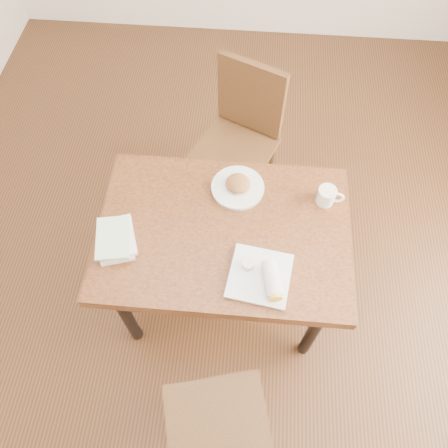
# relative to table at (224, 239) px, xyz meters

# --- Properties ---
(ground) EXTENTS (4.00, 5.00, 0.01)m
(ground) POSITION_rel_table_xyz_m (0.00, 0.00, -0.67)
(ground) COLOR #472814
(ground) RESTS_ON ground
(room_walls) EXTENTS (4.02, 5.02, 2.80)m
(room_walls) POSITION_rel_table_xyz_m (0.00, 0.00, 0.97)
(room_walls) COLOR silver
(room_walls) RESTS_ON ground
(table) EXTENTS (1.14, 0.79, 0.75)m
(table) POSITION_rel_table_xyz_m (0.00, 0.00, 0.00)
(table) COLOR brown
(table) RESTS_ON ground
(chair_far) EXTENTS (0.55, 0.55, 0.95)m
(chair_far) POSITION_rel_table_xyz_m (0.03, 0.78, -0.11)
(chair_far) COLOR #4F3116
(chair_far) RESTS_ON ground
(plate_scone) EXTENTS (0.25, 0.25, 0.08)m
(plate_scone) POSITION_rel_table_xyz_m (0.05, 0.23, 0.11)
(plate_scone) COLOR white
(plate_scone) RESTS_ON table
(coffee_mug) EXTENTS (0.13, 0.09, 0.09)m
(coffee_mug) POSITION_rel_table_xyz_m (0.46, 0.20, 0.13)
(coffee_mug) COLOR white
(coffee_mug) RESTS_ON table
(plate_burrito) EXTENTS (0.29, 0.29, 0.08)m
(plate_burrito) POSITION_rel_table_xyz_m (0.18, -0.23, 0.11)
(plate_burrito) COLOR white
(plate_burrito) RESTS_ON table
(book_stack) EXTENTS (0.21, 0.25, 0.06)m
(book_stack) POSITION_rel_table_xyz_m (-0.47, -0.10, 0.12)
(book_stack) COLOR white
(book_stack) RESTS_ON table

